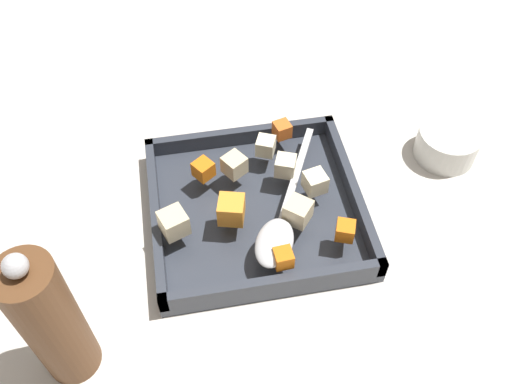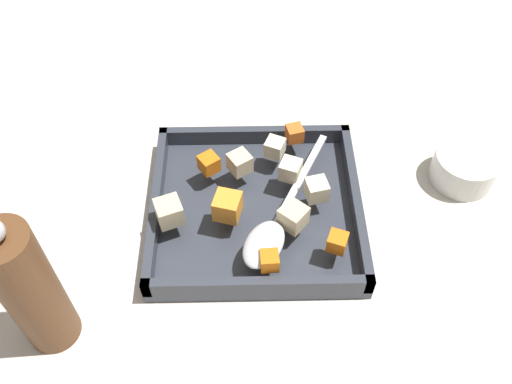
% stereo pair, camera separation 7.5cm
% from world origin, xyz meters
% --- Properties ---
extents(ground_plane, '(4.00, 4.00, 0.00)m').
position_xyz_m(ground_plane, '(0.00, 0.00, 0.00)').
color(ground_plane, beige).
extents(baking_dish, '(0.29, 0.27, 0.04)m').
position_xyz_m(baking_dish, '(0.01, 0.02, 0.01)').
color(baking_dish, '#333842').
rests_on(baking_dish, ground_plane).
extents(carrot_chunk_near_left, '(0.02, 0.02, 0.02)m').
position_xyz_m(carrot_chunk_near_left, '(-0.01, 0.13, 0.05)').
color(carrot_chunk_near_left, orange).
rests_on(carrot_chunk_near_left, baking_dish).
extents(carrot_chunk_under_handle, '(0.03, 0.03, 0.02)m').
position_xyz_m(carrot_chunk_under_handle, '(0.07, -0.03, 0.05)').
color(carrot_chunk_under_handle, orange).
rests_on(carrot_chunk_under_handle, baking_dish).
extents(carrot_chunk_front_center, '(0.03, 0.03, 0.02)m').
position_xyz_m(carrot_chunk_front_center, '(-0.05, -0.09, 0.05)').
color(carrot_chunk_front_center, orange).
rests_on(carrot_chunk_front_center, baking_dish).
extents(carrot_chunk_corner_nw, '(0.03, 0.03, 0.02)m').
position_xyz_m(carrot_chunk_corner_nw, '(-0.09, 0.10, 0.05)').
color(carrot_chunk_corner_nw, orange).
rests_on(carrot_chunk_corner_nw, baking_dish).
extents(carrot_chunk_near_right, '(0.04, 0.04, 0.03)m').
position_xyz_m(carrot_chunk_near_right, '(0.05, 0.05, 0.06)').
color(carrot_chunk_near_right, orange).
rests_on(carrot_chunk_near_right, baking_dish).
extents(potato_chunk_near_spoon, '(0.03, 0.03, 0.03)m').
position_xyz_m(potato_chunk_near_spoon, '(-0.07, 0.02, 0.06)').
color(potato_chunk_near_spoon, beige).
rests_on(potato_chunk_near_spoon, baking_dish).
extents(potato_chunk_mid_left, '(0.04, 0.04, 0.03)m').
position_xyz_m(potato_chunk_mid_left, '(-0.04, 0.06, 0.06)').
color(potato_chunk_mid_left, beige).
rests_on(potato_chunk_mid_left, baking_dish).
extents(potato_chunk_far_left, '(0.04, 0.04, 0.03)m').
position_xyz_m(potato_chunk_far_left, '(-0.04, -0.02, 0.06)').
color(potato_chunk_far_left, beige).
rests_on(potato_chunk_far_left, baking_dish).
extents(potato_chunk_heap_side, '(0.04, 0.04, 0.03)m').
position_xyz_m(potato_chunk_heap_side, '(0.12, 0.05, 0.06)').
color(potato_chunk_heap_side, beige).
rests_on(potato_chunk_heap_side, baking_dish).
extents(potato_chunk_mid_right, '(0.04, 0.04, 0.03)m').
position_xyz_m(potato_chunk_mid_right, '(0.03, -0.03, 0.06)').
color(potato_chunk_mid_right, beige).
rests_on(potato_chunk_mid_right, baking_dish).
extents(potato_chunk_corner_sw, '(0.03, 0.03, 0.03)m').
position_xyz_m(potato_chunk_corner_sw, '(-0.02, -0.06, 0.05)').
color(potato_chunk_corner_sw, beige).
rests_on(potato_chunk_corner_sw, baking_dish).
extents(serving_spoon, '(0.14, 0.24, 0.02)m').
position_xyz_m(serving_spoon, '(-0.01, 0.09, 0.05)').
color(serving_spoon, silver).
rests_on(serving_spoon, baking_dish).
extents(pepper_mill, '(0.06, 0.06, 0.23)m').
position_xyz_m(pepper_mill, '(0.26, 0.19, 0.10)').
color(pepper_mill, brown).
rests_on(pepper_mill, ground_plane).
extents(small_prep_bowl, '(0.09, 0.09, 0.05)m').
position_xyz_m(small_prep_bowl, '(-0.30, -0.05, 0.02)').
color(small_prep_bowl, silver).
rests_on(small_prep_bowl, ground_plane).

